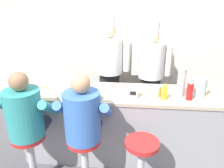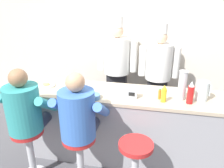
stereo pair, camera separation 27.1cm
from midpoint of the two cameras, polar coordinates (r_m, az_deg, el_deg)
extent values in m
cube|color=beige|center=(4.20, 9.66, 11.32)|extent=(10.00, 0.06, 2.70)
cube|color=gray|center=(3.01, 7.14, -11.22)|extent=(2.73, 0.63, 0.92)
cube|color=tan|center=(2.78, 7.60, -2.85)|extent=(2.79, 0.66, 0.04)
cylinder|color=red|center=(2.66, 22.59, -2.69)|extent=(0.07, 0.07, 0.21)
cone|color=white|center=(2.61, 23.01, -0.04)|extent=(0.06, 0.06, 0.06)
cylinder|color=yellow|center=(2.60, 16.31, -2.92)|extent=(0.06, 0.06, 0.16)
cone|color=yellow|center=(2.56, 16.55, -0.81)|extent=(0.05, 0.05, 0.05)
cylinder|color=orange|center=(2.66, 15.20, -2.73)|extent=(0.03, 0.03, 0.12)
cylinder|color=#287F2D|center=(2.64, 15.34, -1.47)|extent=(0.02, 0.02, 0.01)
cylinder|color=silver|center=(2.79, 25.09, -1.68)|extent=(0.14, 0.14, 0.23)
cube|color=silver|center=(2.81, 26.75, -1.57)|extent=(0.02, 0.02, 0.14)
cylinder|color=white|center=(3.06, -14.42, -0.42)|extent=(0.24, 0.24, 0.02)
ellipsoid|color=#E0BC60|center=(3.05, -14.46, -0.02)|extent=(0.11, 0.08, 0.03)
cylinder|color=#4C7FB7|center=(2.60, -2.00, -3.31)|extent=(0.17, 0.17, 0.05)
cylinder|color=white|center=(2.69, -10.59, -2.30)|extent=(0.08, 0.08, 0.09)
torus|color=white|center=(2.67, -9.55, -2.31)|extent=(0.07, 0.01, 0.07)
cylinder|color=beige|center=(2.83, -7.33, -0.83)|extent=(0.08, 0.08, 0.10)
torus|color=beige|center=(2.81, -6.27, -0.83)|extent=(0.07, 0.02, 0.07)
cylinder|color=#B7BABF|center=(2.70, 20.65, -0.46)|extent=(0.09, 0.09, 0.34)
cylinder|color=silver|center=(2.64, 21.15, 3.05)|extent=(0.10, 0.10, 0.01)
cube|color=silver|center=(2.62, 8.21, -2.42)|extent=(0.12, 0.07, 0.13)
cube|color=black|center=(2.59, 8.15, -2.74)|extent=(0.07, 0.01, 0.04)
cylinder|color=#B2B5BA|center=(2.88, -17.84, -16.99)|extent=(0.08, 0.08, 0.64)
cylinder|color=red|center=(2.70, -18.61, -11.76)|extent=(0.37, 0.37, 0.05)
cylinder|color=#33384C|center=(2.86, -18.52, -8.81)|extent=(0.14, 0.38, 0.14)
cylinder|color=#33384C|center=(2.77, -15.08, -9.38)|extent=(0.14, 0.38, 0.14)
cylinder|color=teal|center=(2.55, -19.39, -6.26)|extent=(0.38, 0.38, 0.54)
cylinder|color=teal|center=(2.75, -22.65, -4.11)|extent=(0.10, 0.41, 0.33)
cylinder|color=teal|center=(2.52, -13.56, -5.29)|extent=(0.10, 0.41, 0.33)
sphere|color=#8C6647|center=(2.41, -20.46, 1.45)|extent=(0.20, 0.20, 0.20)
cylinder|color=#B2B5BA|center=(2.67, -5.22, -19.46)|extent=(0.08, 0.08, 0.64)
cylinder|color=red|center=(2.47, -5.47, -13.99)|extent=(0.37, 0.37, 0.05)
cylinder|color=#33384C|center=(2.62, -6.31, -10.66)|extent=(0.14, 0.38, 0.14)
cylinder|color=#33384C|center=(2.58, -2.22, -11.17)|extent=(0.14, 0.38, 0.14)
cylinder|color=#3866B7|center=(2.31, -5.73, -8.09)|extent=(0.38, 0.38, 0.54)
cylinder|color=#3866B7|center=(2.46, -10.35, -5.68)|extent=(0.10, 0.41, 0.33)
cylinder|color=#3866B7|center=(2.34, 0.65, -6.86)|extent=(0.10, 0.41, 0.33)
sphere|color=tan|center=(2.15, -6.09, 0.38)|extent=(0.20, 0.20, 0.20)
cylinder|color=red|center=(2.39, 9.65, -15.63)|extent=(0.37, 0.37, 0.05)
cube|color=#232328|center=(4.07, 3.14, -2.58)|extent=(0.35, 0.19, 0.83)
cube|color=white|center=(3.96, 3.08, -0.69)|extent=(0.31, 0.02, 0.50)
cylinder|color=white|center=(3.83, 3.37, 7.38)|extent=(0.45, 0.45, 0.62)
sphere|color=#DBB28E|center=(3.74, 3.51, 13.60)|extent=(0.21, 0.21, 0.21)
cylinder|color=white|center=(3.73, 3.56, 15.89)|extent=(0.19, 0.19, 0.17)
cylinder|color=white|center=(3.88, -0.88, 7.57)|extent=(0.13, 0.13, 0.53)
cylinder|color=white|center=(3.80, 7.69, 7.07)|extent=(0.13, 0.13, 0.53)
cube|color=#232328|center=(3.99, 13.33, -3.96)|extent=(0.33, 0.18, 0.79)
cube|color=white|center=(3.88, 13.54, -2.16)|extent=(0.30, 0.02, 0.48)
cylinder|color=white|center=(3.75, 14.25, 5.64)|extent=(0.43, 0.43, 0.59)
sphere|color=#DBB28E|center=(3.67, 14.83, 11.65)|extent=(0.20, 0.20, 0.20)
cylinder|color=white|center=(3.65, 15.05, 13.86)|extent=(0.18, 0.18, 0.16)
cylinder|color=white|center=(3.75, 10.03, 5.92)|extent=(0.12, 0.12, 0.51)
cylinder|color=white|center=(3.78, 18.41, 5.25)|extent=(0.12, 0.12, 0.51)
camera|label=1|loc=(0.14, -87.14, 1.14)|focal=35.00mm
camera|label=2|loc=(0.14, 92.86, -1.14)|focal=35.00mm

